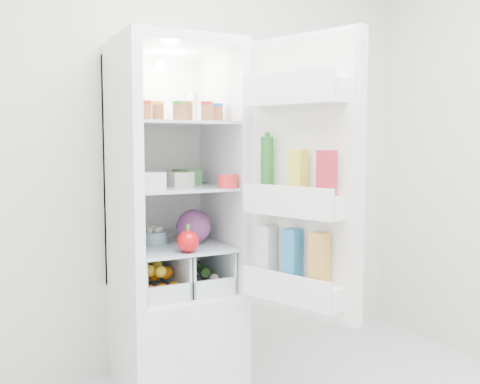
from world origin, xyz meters
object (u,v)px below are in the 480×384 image
refrigerator (172,258)px  mushroom_bowl (154,238)px  red_cabbage (193,227)px  fridge_door (301,184)px

refrigerator → mushroom_bowl: 0.15m
refrigerator → red_cabbage: (0.09, -0.07, 0.17)m
refrigerator → red_cabbage: 0.21m
red_cabbage → fridge_door: 0.68m
refrigerator → red_cabbage: bearing=-37.2°
fridge_door → refrigerator: bearing=12.9°
refrigerator → mushroom_bowl: (-0.09, 0.03, 0.11)m
red_cabbage → mushroom_bowl: (-0.19, 0.10, -0.06)m
mushroom_bowl → fridge_door: 0.87m
red_cabbage → mushroom_bowl: red_cabbage is taller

